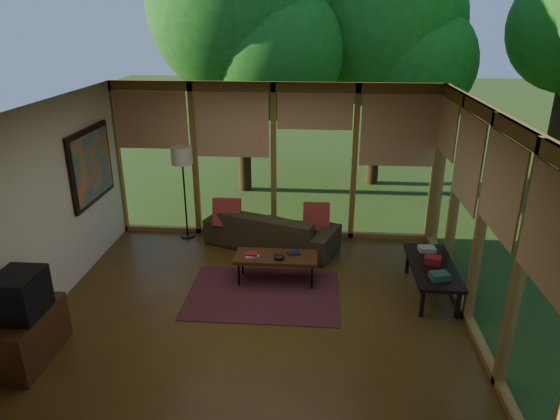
# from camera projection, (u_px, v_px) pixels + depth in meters

# --- Properties ---
(floor) EXTENTS (5.50, 5.50, 0.00)m
(floor) POSITION_uv_depth(u_px,v_px,m) (257.00, 309.00, 6.72)
(floor) COLOR brown
(floor) RESTS_ON ground
(ceiling) EXTENTS (5.50, 5.50, 0.00)m
(ceiling) POSITION_uv_depth(u_px,v_px,m) (253.00, 108.00, 5.74)
(ceiling) COLOR white
(ceiling) RESTS_ON ground
(wall_left) EXTENTS (0.04, 5.00, 2.70)m
(wall_left) POSITION_uv_depth(u_px,v_px,m) (44.00, 210.00, 6.44)
(wall_left) COLOR silver
(wall_left) RESTS_ON ground
(wall_front) EXTENTS (5.50, 0.04, 2.70)m
(wall_front) POSITION_uv_depth(u_px,v_px,m) (216.00, 336.00, 3.91)
(wall_front) COLOR silver
(wall_front) RESTS_ON ground
(window_wall_back) EXTENTS (5.50, 0.12, 2.70)m
(window_wall_back) POSITION_uv_depth(u_px,v_px,m) (274.00, 162.00, 8.56)
(window_wall_back) COLOR olive
(window_wall_back) RESTS_ON ground
(window_wall_right) EXTENTS (0.12, 5.00, 2.70)m
(window_wall_right) POSITION_uv_depth(u_px,v_px,m) (481.00, 223.00, 6.03)
(window_wall_right) COLOR olive
(window_wall_right) RESTS_ON ground
(tree_nw) EXTENTS (3.80, 3.80, 5.77)m
(tree_nw) POSITION_uv_depth(u_px,v_px,m) (241.00, 7.00, 10.08)
(tree_nw) COLOR #352213
(tree_nw) RESTS_ON ground
(tree_ne) EXTENTS (3.53, 3.53, 5.31)m
(tree_ne) POSITION_uv_depth(u_px,v_px,m) (382.00, 24.00, 10.65)
(tree_ne) COLOR #352213
(tree_ne) RESTS_ON ground
(rug) EXTENTS (2.14, 1.51, 0.01)m
(rug) POSITION_uv_depth(u_px,v_px,m) (263.00, 294.00, 7.09)
(rug) COLOR maroon
(rug) RESTS_ON floor
(sofa) EXTENTS (2.38, 1.56, 0.65)m
(sofa) POSITION_uv_depth(u_px,v_px,m) (272.00, 229.00, 8.46)
(sofa) COLOR #39311C
(sofa) RESTS_ON floor
(pillow_left) EXTENTS (0.46, 0.25, 0.48)m
(pillow_left) POSITION_uv_depth(u_px,v_px,m) (227.00, 213.00, 8.37)
(pillow_left) COLOR maroon
(pillow_left) RESTS_ON sofa
(pillow_right) EXTENTS (0.44, 0.23, 0.46)m
(pillow_right) POSITION_uv_depth(u_px,v_px,m) (316.00, 216.00, 8.26)
(pillow_right) COLOR maroon
(pillow_right) RESTS_ON sofa
(ct_book_lower) EXTENTS (0.22, 0.19, 0.03)m
(ct_book_lower) POSITION_uv_depth(u_px,v_px,m) (252.00, 255.00, 7.26)
(ct_book_lower) COLOR #ABA69B
(ct_book_lower) RESTS_ON coffee_table
(ct_book_upper) EXTENTS (0.18, 0.15, 0.03)m
(ct_book_upper) POSITION_uv_depth(u_px,v_px,m) (252.00, 254.00, 7.25)
(ct_book_upper) COLOR maroon
(ct_book_upper) RESTS_ON coffee_table
(ct_book_side) EXTENTS (0.21, 0.18, 0.03)m
(ct_book_side) POSITION_uv_depth(u_px,v_px,m) (294.00, 253.00, 7.33)
(ct_book_side) COLOR black
(ct_book_side) RESTS_ON coffee_table
(ct_bowl) EXTENTS (0.16, 0.16, 0.07)m
(ct_bowl) POSITION_uv_depth(u_px,v_px,m) (279.00, 257.00, 7.17)
(ct_bowl) COLOR black
(ct_bowl) RESTS_ON coffee_table
(media_cabinet) EXTENTS (0.50, 1.00, 0.60)m
(media_cabinet) POSITION_uv_depth(u_px,v_px,m) (27.00, 337.00, 5.65)
(media_cabinet) COLOR #4E2815
(media_cabinet) RESTS_ON floor
(television) EXTENTS (0.45, 0.55, 0.50)m
(television) POSITION_uv_depth(u_px,v_px,m) (20.00, 295.00, 5.45)
(television) COLOR black
(television) RESTS_ON media_cabinet
(console_book_a) EXTENTS (0.28, 0.23, 0.09)m
(console_book_a) POSITION_uv_depth(u_px,v_px,m) (439.00, 276.00, 6.56)
(console_book_a) COLOR #2D4F41
(console_book_a) RESTS_ON side_console
(console_book_b) EXTENTS (0.26, 0.22, 0.10)m
(console_book_b) POSITION_uv_depth(u_px,v_px,m) (433.00, 260.00, 6.97)
(console_book_b) COLOR maroon
(console_book_b) RESTS_ON side_console
(console_book_c) EXTENTS (0.25, 0.19, 0.06)m
(console_book_c) POSITION_uv_depth(u_px,v_px,m) (427.00, 249.00, 7.35)
(console_book_c) COLOR #ABA69B
(console_book_c) RESTS_ON side_console
(floor_lamp) EXTENTS (0.36, 0.36, 1.65)m
(floor_lamp) POSITION_uv_depth(u_px,v_px,m) (182.00, 161.00, 8.45)
(floor_lamp) COLOR black
(floor_lamp) RESTS_ON floor
(coffee_table) EXTENTS (1.20, 0.50, 0.43)m
(coffee_table) POSITION_uv_depth(u_px,v_px,m) (276.00, 258.00, 7.30)
(coffee_table) COLOR #4E2815
(coffee_table) RESTS_ON floor
(side_console) EXTENTS (0.60, 1.40, 0.46)m
(side_console) POSITION_uv_depth(u_px,v_px,m) (432.00, 268.00, 6.96)
(side_console) COLOR black
(side_console) RESTS_ON floor
(wall_painting) EXTENTS (0.06, 1.35, 1.15)m
(wall_painting) POSITION_uv_depth(u_px,v_px,m) (91.00, 165.00, 7.66)
(wall_painting) COLOR black
(wall_painting) RESTS_ON wall_left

